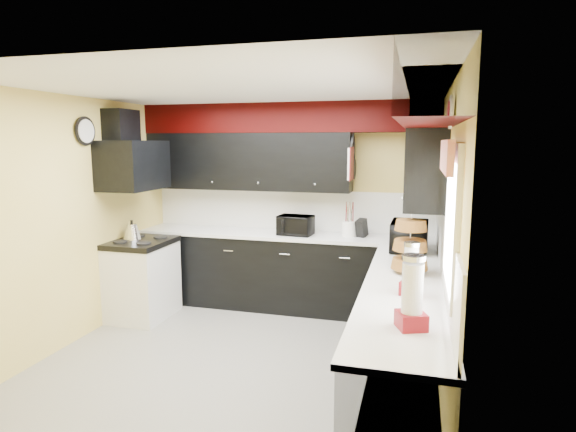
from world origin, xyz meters
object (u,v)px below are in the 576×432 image
object	(u,v)px
knife_block	(362,228)
kettle	(132,232)
microwave	(409,236)
utensil_crock	(349,229)
toaster_oven	(295,225)

from	to	relation	value
knife_block	kettle	xyz separation A→B (m)	(-2.58, -0.72, -0.03)
microwave	utensil_crock	bearing A→B (deg)	51.58
toaster_oven	kettle	world-z (taller)	toaster_oven
knife_block	kettle	size ratio (longest dim) A/B	1.05
toaster_oven	knife_block	distance (m)	0.78
utensil_crock	kettle	bearing A→B (deg)	-163.15
toaster_oven	knife_block	size ratio (longest dim) A/B	1.92
microwave	utensil_crock	size ratio (longest dim) A/B	3.01
toaster_oven	microwave	xyz separation A→B (m)	(1.33, -0.50, 0.03)
utensil_crock	kettle	world-z (taller)	utensil_crock
toaster_oven	utensil_crock	bearing A→B (deg)	12.18
toaster_oven	microwave	size ratio (longest dim) A/B	0.75
utensil_crock	microwave	bearing A→B (deg)	-39.79
microwave	knife_block	world-z (taller)	microwave
microwave	kettle	distance (m)	3.13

